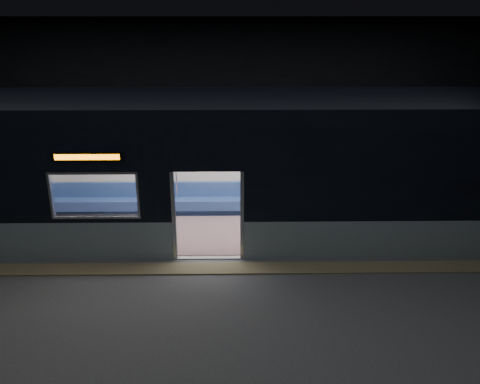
{
  "coord_description": "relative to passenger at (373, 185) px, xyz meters",
  "views": [
    {
      "loc": [
        0.55,
        -9.09,
        5.32
      ],
      "look_at": [
        0.71,
        2.3,
        1.12
      ],
      "focal_mm": 38.0,
      "sensor_mm": 36.0,
      "label": 1
    }
  ],
  "objects": [
    {
      "name": "station_floor",
      "position": [
        -4.27,
        -3.55,
        -0.83
      ],
      "size": [
        24.0,
        14.0,
        0.01
      ],
      "primitive_type": "cube",
      "color": "#47494C",
      "rests_on": "ground"
    },
    {
      "name": "station_envelope",
      "position": [
        -4.27,
        -3.55,
        2.84
      ],
      "size": [
        24.0,
        14.0,
        5.0
      ],
      "color": "black",
      "rests_on": "station_floor"
    },
    {
      "name": "tactile_strip",
      "position": [
        -4.27,
        -3.0,
        -0.81
      ],
      "size": [
        22.8,
        0.5,
        0.03
      ],
      "primitive_type": "cube",
      "color": "#8C7F59",
      "rests_on": "station_floor"
    },
    {
      "name": "metro_car",
      "position": [
        -4.27,
        -1.0,
        1.02
      ],
      "size": [
        18.0,
        3.04,
        3.35
      ],
      "color": "#90A1AC",
      "rests_on": "station_floor"
    },
    {
      "name": "transit_map",
      "position": [
        0.35,
        0.31,
        0.67
      ],
      "size": [
        1.05,
        0.03,
        0.68
      ],
      "primitive_type": "cube",
      "color": "white",
      "rests_on": "metro_car"
    },
    {
      "name": "handbag",
      "position": [
        0.01,
        -0.24,
        -0.12
      ],
      "size": [
        0.4,
        0.37,
        0.16
      ],
      "primitive_type": "cube",
      "rotation": [
        0.0,
        0.0,
        -0.42
      ],
      "color": "black",
      "rests_on": "passenger"
    },
    {
      "name": "passenger",
      "position": [
        0.0,
        0.0,
        0.0
      ],
      "size": [
        0.44,
        0.74,
        1.43
      ],
      "rotation": [
        0.0,
        0.0,
        0.1
      ],
      "color": "black",
      "rests_on": "metro_car"
    }
  ]
}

